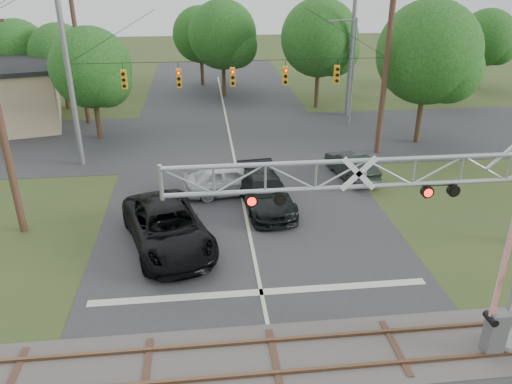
{
  "coord_description": "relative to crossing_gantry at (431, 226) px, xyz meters",
  "views": [
    {
      "loc": [
        -1.94,
        -10.08,
        11.5
      ],
      "look_at": [
        0.02,
        7.5,
        3.33
      ],
      "focal_mm": 35.0,
      "sensor_mm": 36.0,
      "label": 1
    }
  ],
  "objects": [
    {
      "name": "road_main",
      "position": [
        -4.33,
        8.37,
        -4.74
      ],
      "size": [
        14.0,
        90.0,
        0.02
      ],
      "primitive_type": "cube",
      "color": "#2D2D30",
      "rests_on": "ground"
    },
    {
      "name": "road_cross",
      "position": [
        -4.33,
        22.37,
        -4.74
      ],
      "size": [
        90.0,
        12.0,
        0.02
      ],
      "primitive_type": "cube",
      "color": "#2D2D30",
      "rests_on": "ground"
    },
    {
      "name": "railroad_track",
      "position": [
        -4.33,
        0.37,
        -4.72
      ],
      "size": [
        90.0,
        3.2,
        0.17
      ],
      "color": "#4A4340",
      "rests_on": "ground"
    },
    {
      "name": "crossing_gantry",
      "position": [
        0.0,
        0.0,
        0.0
      ],
      "size": [
        11.26,
        0.98,
        7.69
      ],
      "color": "gray",
      "rests_on": "ground"
    },
    {
      "name": "traffic_signal_span",
      "position": [
        -3.4,
        18.37,
        0.92
      ],
      "size": [
        19.34,
        0.36,
        11.5
      ],
      "color": "slate",
      "rests_on": "ground"
    },
    {
      "name": "pickup_black",
      "position": [
        -8.0,
        7.79,
        -3.82
      ],
      "size": [
        4.84,
        7.31,
        1.87
      ],
      "primitive_type": "imported",
      "rotation": [
        0.0,
        0.0,
        0.28
      ],
      "color": "black",
      "rests_on": "ground"
    },
    {
      "name": "car_dark",
      "position": [
        -3.23,
        11.18,
        -3.93
      ],
      "size": [
        2.86,
        5.87,
        1.64
      ],
      "primitive_type": "imported",
      "rotation": [
        0.0,
        0.0,
        0.1
      ],
      "color": "black",
      "rests_on": "ground"
    },
    {
      "name": "sedan_silver",
      "position": [
        -4.93,
        13.07,
        -3.89
      ],
      "size": [
        5.24,
        2.64,
        1.71
      ],
      "primitive_type": "imported",
      "rotation": [
        0.0,
        0.0,
        1.7
      ],
      "color": "silver",
      "rests_on": "ground"
    },
    {
      "name": "suv_dark",
      "position": [
        2.26,
        14.54,
        -4.01
      ],
      "size": [
        2.27,
        4.67,
        1.48
      ],
      "primitive_type": "imported",
      "rotation": [
        0.0,
        0.0,
        3.31
      ],
      "color": "black",
      "rests_on": "ground"
    },
    {
      "name": "streetlight",
      "position": [
        4.85,
        24.62,
        -0.32
      ],
      "size": [
        2.11,
        0.22,
        7.92
      ],
      "color": "slate",
      "rests_on": "ground"
    },
    {
      "name": "utility_poles",
      "position": [
        -1.33,
        21.1,
        1.37
      ],
      "size": [
        25.32,
        28.94,
        13.16
      ],
      "color": "#3B241B",
      "rests_on": "ground"
    },
    {
      "name": "treeline",
      "position": [
        -1.6,
        30.46,
        0.63
      ],
      "size": [
        53.13,
        25.81,
        9.52
      ],
      "color": "#3D2D1B",
      "rests_on": "ground"
    }
  ]
}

